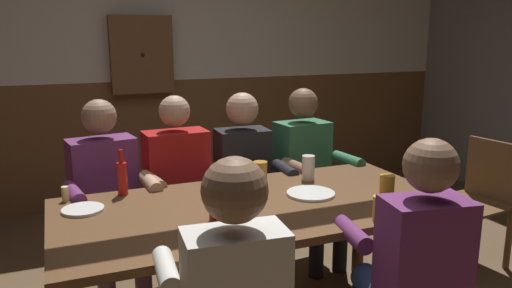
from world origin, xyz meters
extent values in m
cube|color=beige|center=(0.00, 2.51, 1.91)|extent=(6.39, 0.12, 1.46)
cube|color=brown|center=(0.00, 2.51, 0.59)|extent=(6.39, 0.12, 1.17)
cube|color=brown|center=(0.00, 0.00, 0.73)|extent=(2.03, 0.99, 0.04)
cylinder|color=brown|center=(0.94, -0.41, 0.35)|extent=(0.08, 0.08, 0.71)
cylinder|color=brown|center=(-0.94, 0.42, 0.35)|extent=(0.08, 0.08, 0.71)
cylinder|color=brown|center=(0.94, 0.42, 0.35)|extent=(0.08, 0.08, 0.71)
cube|color=#6B2D66|center=(-0.69, 0.80, 0.73)|extent=(0.42, 0.28, 0.53)
sphere|color=#9E755B|center=(-0.69, 0.80, 1.13)|extent=(0.21, 0.21, 0.21)
cylinder|color=#B78493|center=(-0.56, 0.67, 0.48)|extent=(0.19, 0.42, 0.13)
cylinder|color=#B78493|center=(-0.77, 0.64, 0.48)|extent=(0.19, 0.42, 0.13)
cylinder|color=#B78493|center=(-0.53, 0.47, 0.21)|extent=(0.10, 0.10, 0.42)
cylinder|color=#B78493|center=(-0.74, 0.44, 0.21)|extent=(0.10, 0.10, 0.42)
cylinder|color=#9E755B|center=(-0.42, 0.59, 0.75)|extent=(0.12, 0.29, 0.08)
cylinder|color=#6B2D66|center=(-0.87, 0.52, 0.75)|extent=(0.12, 0.29, 0.08)
cube|color=#AD1919|center=(-0.23, 0.80, 0.73)|extent=(0.41, 0.24, 0.54)
sphere|color=tan|center=(-0.23, 0.80, 1.13)|extent=(0.20, 0.20, 0.20)
cylinder|color=#2D4C84|center=(-0.11, 0.65, 0.48)|extent=(0.15, 0.42, 0.13)
cylinder|color=#2D4C84|center=(-0.33, 0.64, 0.48)|extent=(0.15, 0.42, 0.13)
cylinder|color=#2D4C84|center=(-0.10, 0.44, 0.21)|extent=(0.10, 0.10, 0.42)
cylinder|color=#2D4C84|center=(-0.32, 0.43, 0.21)|extent=(0.10, 0.10, 0.42)
cylinder|color=tan|center=(0.01, 0.56, 0.76)|extent=(0.09, 0.28, 0.08)
cylinder|color=tan|center=(-0.44, 0.54, 0.76)|extent=(0.09, 0.28, 0.08)
cube|color=black|center=(0.23, 0.80, 0.72)|extent=(0.36, 0.25, 0.52)
sphere|color=tan|center=(0.23, 0.80, 1.12)|extent=(0.22, 0.22, 0.22)
cylinder|color=silver|center=(0.32, 0.64, 0.48)|extent=(0.15, 0.43, 0.13)
cylinder|color=silver|center=(0.13, 0.65, 0.48)|extent=(0.15, 0.43, 0.13)
cylinder|color=silver|center=(0.31, 0.43, 0.21)|extent=(0.10, 0.10, 0.42)
cylinder|color=silver|center=(0.12, 0.44, 0.21)|extent=(0.10, 0.10, 0.42)
cylinder|color=black|center=(0.42, 0.53, 0.75)|extent=(0.09, 0.28, 0.08)
cylinder|color=tan|center=(0.01, 0.55, 0.75)|extent=(0.09, 0.28, 0.08)
cube|color=#33724C|center=(0.69, 0.80, 0.73)|extent=(0.38, 0.27, 0.54)
sphere|color=brown|center=(0.69, 0.80, 1.13)|extent=(0.21, 0.21, 0.21)
cylinder|color=black|center=(0.80, 0.66, 0.48)|extent=(0.17, 0.42, 0.13)
cylinder|color=black|center=(0.60, 0.65, 0.48)|extent=(0.17, 0.42, 0.13)
cylinder|color=black|center=(0.82, 0.46, 0.21)|extent=(0.10, 0.10, 0.42)
cylinder|color=black|center=(0.62, 0.44, 0.21)|extent=(0.10, 0.10, 0.42)
cylinder|color=#33724C|center=(0.92, 0.56, 0.76)|extent=(0.11, 0.29, 0.08)
cylinder|color=brown|center=(0.50, 0.52, 0.76)|extent=(0.11, 0.29, 0.08)
sphere|color=brown|center=(-0.41, -0.79, 1.11)|extent=(0.23, 0.23, 0.23)
cylinder|color=silver|center=(-0.59, -0.54, 0.74)|extent=(0.10, 0.29, 0.08)
cylinder|color=silver|center=(-0.18, -0.57, 0.74)|extent=(0.10, 0.29, 0.08)
cube|color=#6B2D66|center=(0.41, -0.79, 0.72)|extent=(0.38, 0.27, 0.51)
sphere|color=brown|center=(0.41, -0.79, 1.11)|extent=(0.22, 0.22, 0.22)
cylinder|color=#6B2D66|center=(0.25, -0.51, 0.74)|extent=(0.13, 0.29, 0.08)
cylinder|color=#6B2D66|center=(0.65, -0.58, 0.74)|extent=(0.13, 0.29, 0.08)
cube|color=brown|center=(1.70, 0.20, 0.45)|extent=(0.49, 0.49, 0.02)
cube|color=brown|center=(1.90, 0.23, 0.67)|extent=(0.08, 0.40, 0.42)
cylinder|color=brown|center=(1.54, -0.01, 0.22)|extent=(0.04, 0.04, 0.44)
cylinder|color=brown|center=(1.49, 0.37, 0.22)|extent=(0.04, 0.04, 0.44)
cylinder|color=brown|center=(1.91, 0.04, 0.22)|extent=(0.04, 0.04, 0.44)
cylinder|color=brown|center=(1.87, 0.42, 0.22)|extent=(0.04, 0.04, 0.44)
cylinder|color=#F9E08C|center=(-0.91, 0.42, 0.79)|extent=(0.04, 0.04, 0.08)
cylinder|color=white|center=(-0.84, 0.23, 0.76)|extent=(0.21, 0.21, 0.01)
cylinder|color=white|center=(0.33, 0.02, 0.76)|extent=(0.26, 0.26, 0.01)
cylinder|color=red|center=(-0.62, 0.42, 0.84)|extent=(0.06, 0.06, 0.18)
cylinder|color=red|center=(-0.62, 0.42, 0.96)|extent=(0.02, 0.02, 0.07)
cylinder|color=red|center=(-0.26, -0.14, 0.85)|extent=(0.06, 0.06, 0.20)
cylinder|color=red|center=(-0.26, -0.14, 0.98)|extent=(0.03, 0.03, 0.08)
cylinder|color=#E5C64C|center=(-0.14, 0.03, 0.82)|extent=(0.08, 0.08, 0.15)
cylinder|color=gold|center=(-0.27, -0.40, 0.81)|extent=(0.06, 0.06, 0.12)
cylinder|color=#E5C64C|center=(0.46, -0.43, 0.80)|extent=(0.08, 0.08, 0.11)
cylinder|color=gold|center=(0.71, -0.14, 0.80)|extent=(0.08, 0.08, 0.11)
cylinder|color=white|center=(0.46, 0.28, 0.82)|extent=(0.08, 0.08, 0.15)
cylinder|color=gold|center=(0.16, 0.32, 0.81)|extent=(0.08, 0.08, 0.13)
cube|color=brown|center=(-0.15, 2.38, 1.42)|extent=(0.56, 0.12, 0.70)
sphere|color=black|center=(-0.15, 2.31, 1.42)|extent=(0.03, 0.03, 0.03)
camera|label=1|loc=(-0.94, -2.25, 1.61)|focal=34.79mm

